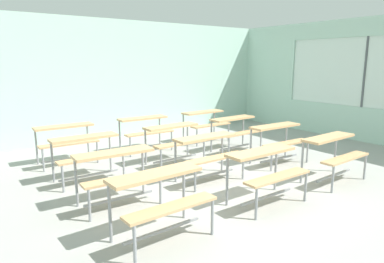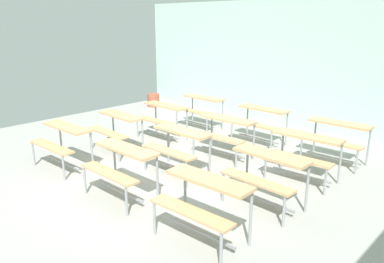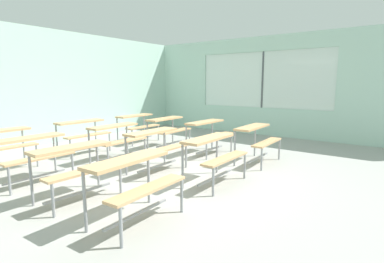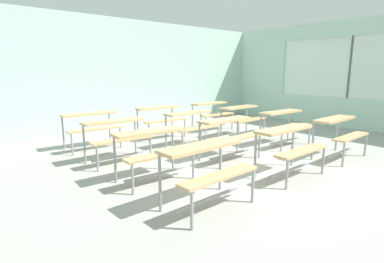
% 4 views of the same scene
% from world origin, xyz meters
% --- Properties ---
extents(ground, '(10.00, 9.00, 0.05)m').
position_xyz_m(ground, '(0.00, 0.00, -0.03)').
color(ground, '#9E9E99').
extents(wall_back, '(10.00, 0.12, 3.00)m').
position_xyz_m(wall_back, '(0.00, 4.50, 1.50)').
color(wall_back, silver).
rests_on(wall_back, ground).
extents(wall_right, '(0.12, 9.00, 3.00)m').
position_xyz_m(wall_right, '(5.00, -0.13, 1.45)').
color(wall_right, silver).
rests_on(wall_right, ground).
extents(desk_bench_r0c0, '(1.12, 0.63, 0.74)m').
position_xyz_m(desk_bench_r0c0, '(-1.54, -0.80, 0.56)').
color(desk_bench_r0c0, tan).
rests_on(desk_bench_r0c0, ground).
extents(desk_bench_r0c1, '(1.10, 0.60, 0.74)m').
position_xyz_m(desk_bench_r0c1, '(0.16, -0.81, 0.56)').
color(desk_bench_r0c1, tan).
rests_on(desk_bench_r0c1, ground).
extents(desk_bench_r0c2, '(1.12, 0.63, 0.74)m').
position_xyz_m(desk_bench_r0c2, '(1.75, -0.83, 0.56)').
color(desk_bench_r0c2, tan).
rests_on(desk_bench_r0c2, ground).
extents(desk_bench_r1c0, '(1.12, 0.63, 0.74)m').
position_xyz_m(desk_bench_r1c0, '(-1.55, 0.34, 0.56)').
color(desk_bench_r1c0, tan).
rests_on(desk_bench_r1c0, ground).
extents(desk_bench_r1c1, '(1.10, 0.59, 0.74)m').
position_xyz_m(desk_bench_r1c1, '(0.09, 0.39, 0.56)').
color(desk_bench_r1c1, tan).
rests_on(desk_bench_r1c1, ground).
extents(desk_bench_r1c2, '(1.12, 0.63, 0.74)m').
position_xyz_m(desk_bench_r1c2, '(1.82, 0.38, 0.56)').
color(desk_bench_r1c2, tan).
rests_on(desk_bench_r1c2, ground).
extents(desk_bench_r2c0, '(1.10, 0.60, 0.74)m').
position_xyz_m(desk_bench_r2c0, '(-1.55, 1.55, 0.56)').
color(desk_bench_r2c0, tan).
rests_on(desk_bench_r2c0, ground).
extents(desk_bench_r2c1, '(1.12, 0.62, 0.74)m').
position_xyz_m(desk_bench_r2c1, '(0.16, 1.55, 0.56)').
color(desk_bench_r2c1, tan).
rests_on(desk_bench_r2c1, ground).
extents(desk_bench_r2c2, '(1.13, 0.64, 0.74)m').
position_xyz_m(desk_bench_r2c2, '(1.78, 1.56, 0.56)').
color(desk_bench_r2c2, tan).
rests_on(desk_bench_r2c2, ground).
extents(desk_bench_r3c0, '(1.11, 0.61, 0.74)m').
position_xyz_m(desk_bench_r3c0, '(-1.55, 2.77, 0.56)').
color(desk_bench_r3c0, tan).
rests_on(desk_bench_r3c0, ground).
extents(desk_bench_r3c1, '(1.11, 0.62, 0.74)m').
position_xyz_m(desk_bench_r3c1, '(0.16, 2.75, 0.56)').
color(desk_bench_r3c1, tan).
rests_on(desk_bench_r3c1, ground).
extents(desk_bench_r3c2, '(1.11, 0.62, 0.74)m').
position_xyz_m(desk_bench_r3c2, '(1.81, 2.69, 0.56)').
color(desk_bench_r3c2, tan).
rests_on(desk_bench_r3c2, ground).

